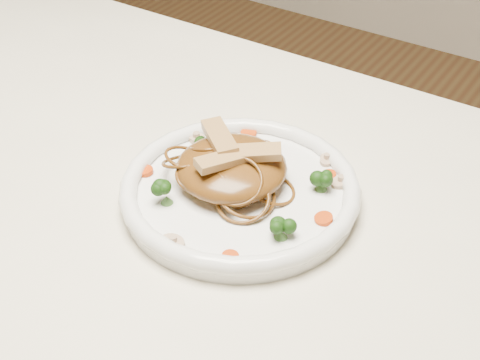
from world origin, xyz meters
The scene contains 19 objects.
table centered at (0.00, 0.00, 0.65)m, with size 1.20×0.80×0.75m.
plate centered at (0.06, 0.06, 0.76)m, with size 0.26×0.26×0.02m, color white.
noodle_mound centered at (0.05, 0.07, 0.79)m, with size 0.12×0.12×0.04m, color brown.
chicken_a centered at (0.07, 0.08, 0.81)m, with size 0.07×0.02×0.01m, color tan.
chicken_b centered at (0.02, 0.08, 0.81)m, with size 0.07×0.02×0.01m, color tan.
chicken_c centered at (0.05, 0.05, 0.81)m, with size 0.06×0.02×0.01m, color tan.
broccoli_0 centered at (0.14, 0.11, 0.78)m, with size 0.02×0.02×0.03m, color #1B3E0D, non-canonical shape.
broccoli_1 centered at (-0.01, 0.09, 0.78)m, with size 0.02×0.02×0.03m, color #1B3E0D, non-canonical shape.
broccoli_2 centered at (0.01, 0.00, 0.78)m, with size 0.03×0.03×0.03m, color #1B3E0D, non-canonical shape.
broccoli_3 centered at (0.14, 0.02, 0.78)m, with size 0.02×0.02×0.03m, color #1B3E0D, non-canonical shape.
carrot_0 centered at (0.13, 0.14, 0.77)m, with size 0.02×0.02×0.01m, color #BD3B06.
carrot_1 centered at (-0.04, 0.03, 0.77)m, with size 0.02×0.02×0.01m, color #BD3B06.
carrot_2 centered at (0.16, 0.07, 0.77)m, with size 0.02×0.02×0.01m, color #BD3B06.
carrot_3 centered at (0.01, 0.16, 0.77)m, with size 0.02×0.02×0.01m, color #BD3B06.
carrot_4 centered at (0.11, -0.03, 0.77)m, with size 0.02×0.02×0.01m, color #BD3B06.
mushroom_0 centered at (0.05, -0.05, 0.77)m, with size 0.03×0.03×0.01m, color beige.
mushroom_1 centered at (0.15, 0.13, 0.77)m, with size 0.03×0.03×0.01m, color beige.
mushroom_2 centered at (-0.03, 0.11, 0.77)m, with size 0.03×0.03×0.01m, color beige.
mushroom_3 centered at (0.12, 0.16, 0.77)m, with size 0.02×0.02×0.01m, color beige.
Camera 1 is at (0.39, -0.45, 1.25)m, focal length 52.57 mm.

